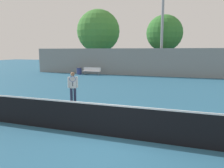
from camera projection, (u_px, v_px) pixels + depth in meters
The scene contains 9 objects.
ground_plane at pixel (115, 137), 7.05m from camera, with size 100.00×100.00×0.00m, color #285B7A.
tennis_net at pixel (115, 121), 6.97m from camera, with size 12.20×0.09×1.08m.
tennis_player at pixel (73, 86), 11.30m from camera, with size 0.52×0.50×1.68m.
bench_courtside_near at pixel (92, 70), 24.93m from camera, with size 2.13×0.40×0.87m.
light_pole_near_left at pixel (162, 23), 23.40m from camera, with size 0.90×0.60×10.20m.
trash_bin at pixel (79, 71), 25.65m from camera, with size 0.59×0.59×0.80m.
back_fence at pixel (167, 63), 23.21m from camera, with size 32.33×0.06×3.02m.
tree_green_tall at pixel (164, 33), 25.98m from camera, with size 4.29×4.29×6.99m.
tree_green_broad at pixel (98, 31), 29.85m from camera, with size 5.82×5.82×8.32m.
Camera 1 is at (2.09, -6.38, 2.78)m, focal length 35.00 mm.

